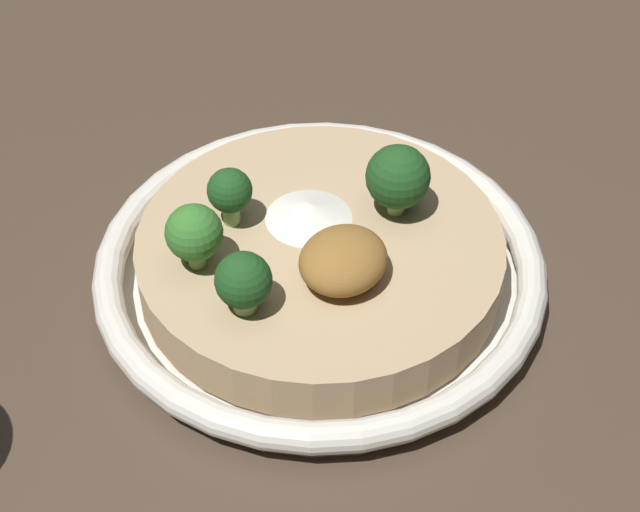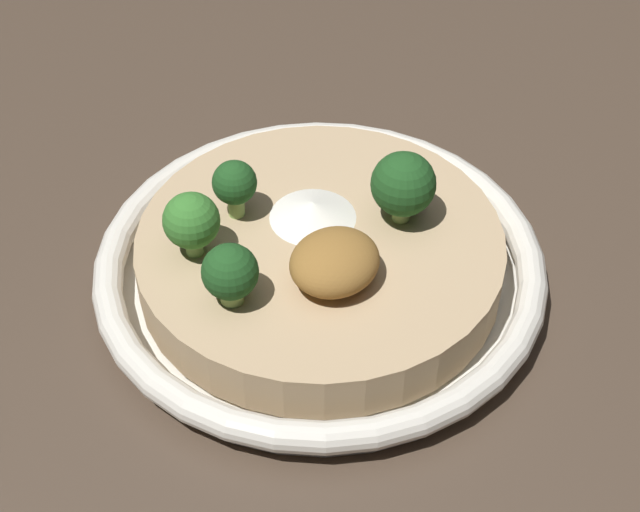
{
  "view_description": "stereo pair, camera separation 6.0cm",
  "coord_description": "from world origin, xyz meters",
  "px_view_note": "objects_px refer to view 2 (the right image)",
  "views": [
    {
      "loc": [
        0.35,
        0.25,
        0.44
      ],
      "look_at": [
        0.0,
        0.0,
        0.02
      ],
      "focal_mm": 55.0,
      "sensor_mm": 36.0,
      "label": 1
    },
    {
      "loc": [
        0.31,
        0.3,
        0.44
      ],
      "look_at": [
        0.0,
        0.0,
        0.02
      ],
      "focal_mm": 55.0,
      "sensor_mm": 36.0,
      "label": 2
    }
  ],
  "objects_px": {
    "risotto_bowl": "(320,263)",
    "broccoli_front_right": "(191,222)",
    "broccoli_right": "(227,271)",
    "broccoli_left": "(403,185)",
    "broccoli_front": "(235,184)"
  },
  "relations": [
    {
      "from": "broccoli_front",
      "to": "risotto_bowl",
      "type": "bearing_deg",
      "value": 111.29
    },
    {
      "from": "broccoli_right",
      "to": "broccoli_front_right",
      "type": "xyz_separation_m",
      "value": [
        -0.01,
        -0.04,
        0.0
      ]
    },
    {
      "from": "broccoli_left",
      "to": "broccoli_front",
      "type": "bearing_deg",
      "value": -48.63
    },
    {
      "from": "risotto_bowl",
      "to": "broccoli_front_right",
      "type": "xyz_separation_m",
      "value": [
        0.06,
        -0.04,
        0.05
      ]
    },
    {
      "from": "broccoli_right",
      "to": "broccoli_front",
      "type": "distance_m",
      "value": 0.07
    },
    {
      "from": "broccoli_front_right",
      "to": "broccoli_left",
      "type": "bearing_deg",
      "value": 147.35
    },
    {
      "from": "broccoli_left",
      "to": "broccoli_front_right",
      "type": "distance_m",
      "value": 0.13
    },
    {
      "from": "risotto_bowl",
      "to": "broccoli_front",
      "type": "height_order",
      "value": "broccoli_front"
    },
    {
      "from": "broccoli_front",
      "to": "broccoli_left",
      "type": "bearing_deg",
      "value": 131.37
    },
    {
      "from": "broccoli_left",
      "to": "broccoli_front",
      "type": "xyz_separation_m",
      "value": [
        0.07,
        -0.08,
        -0.0
      ]
    },
    {
      "from": "broccoli_front",
      "to": "broccoli_front_right",
      "type": "distance_m",
      "value": 0.04
    },
    {
      "from": "broccoli_left",
      "to": "broccoli_front_right",
      "type": "relative_size",
      "value": 1.13
    },
    {
      "from": "broccoli_left",
      "to": "broccoli_right",
      "type": "xyz_separation_m",
      "value": [
        0.12,
        -0.03,
        -0.01
      ]
    },
    {
      "from": "broccoli_front_right",
      "to": "broccoli_right",
      "type": "bearing_deg",
      "value": 75.38
    },
    {
      "from": "risotto_bowl",
      "to": "broccoli_front",
      "type": "xyz_separation_m",
      "value": [
        0.02,
        -0.05,
        0.05
      ]
    }
  ]
}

